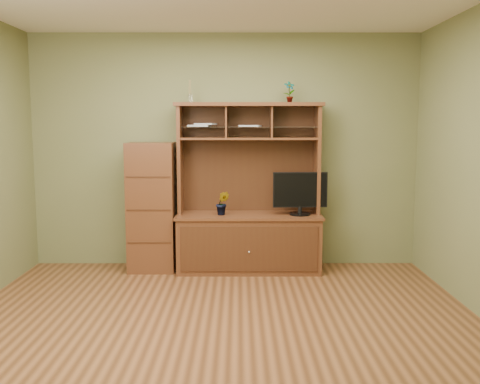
{
  "coord_description": "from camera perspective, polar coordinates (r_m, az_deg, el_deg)",
  "views": [
    {
      "loc": [
        0.16,
        -4.27,
        1.66
      ],
      "look_at": [
        0.18,
        1.2,
        0.97
      ],
      "focal_mm": 40.0,
      "sensor_mm": 36.0,
      "label": 1
    }
  ],
  "objects": [
    {
      "name": "reed_diffuser",
      "position": [
        6.11,
        -5.36,
        10.39
      ],
      "size": [
        0.05,
        0.05,
        0.25
      ],
      "color": "silver",
      "rests_on": "media_hutch"
    },
    {
      "name": "orchid_plant",
      "position": [
        5.98,
        -1.88,
        -1.19
      ],
      "size": [
        0.16,
        0.14,
        0.27
      ],
      "primitive_type": "imported",
      "rotation": [
        0.0,
        0.0,
        -0.12
      ],
      "color": "#2F5A1E",
      "rests_on": "media_hutch"
    },
    {
      "name": "room",
      "position": [
        4.28,
        -2.31,
        3.06
      ],
      "size": [
        4.54,
        4.04,
        2.74
      ],
      "color": "#4F2D16",
      "rests_on": "ground"
    },
    {
      "name": "media_hutch",
      "position": [
        6.11,
        0.93,
        -3.51
      ],
      "size": [
        1.66,
        0.61,
        1.9
      ],
      "color": "#4D2816",
      "rests_on": "room"
    },
    {
      "name": "top_plant",
      "position": [
        6.11,
        5.29,
        10.59
      ],
      "size": [
        0.14,
        0.11,
        0.24
      ],
      "primitive_type": "imported",
      "rotation": [
        0.0,
        0.0,
        0.24
      ],
      "color": "#356C26",
      "rests_on": "media_hutch"
    },
    {
      "name": "monitor",
      "position": [
        6.0,
        6.43,
        -0.04
      ],
      "size": [
        0.61,
        0.23,
        0.48
      ],
      "rotation": [
        0.0,
        0.0,
        0.04
      ],
      "color": "black",
      "rests_on": "media_hutch"
    },
    {
      "name": "side_cabinet",
      "position": [
        6.17,
        -9.35,
        -1.55
      ],
      "size": [
        0.52,
        0.47,
        1.46
      ],
      "color": "#4D2816",
      "rests_on": "room"
    },
    {
      "name": "magazines",
      "position": [
        6.08,
        -2.37,
        7.13
      ],
      "size": [
        0.84,
        0.23,
        0.04
      ],
      "color": "#B8B8BD",
      "rests_on": "media_hutch"
    }
  ]
}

